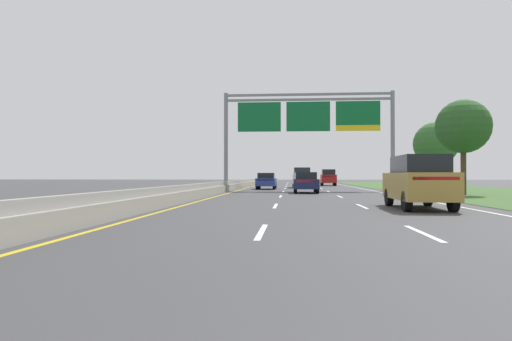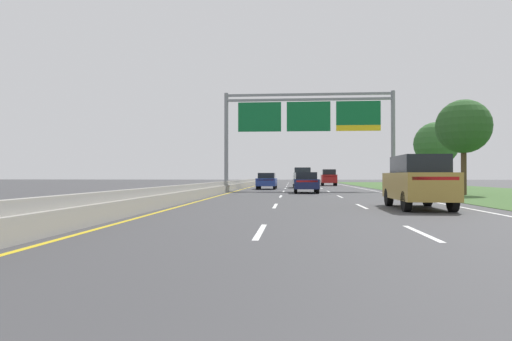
% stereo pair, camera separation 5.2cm
% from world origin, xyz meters
% --- Properties ---
extents(ground_plane, '(220.00, 220.00, 0.00)m').
position_xyz_m(ground_plane, '(0.00, 35.00, 0.00)').
color(ground_plane, '#3D3D3F').
extents(lane_striping, '(11.96, 106.00, 0.01)m').
position_xyz_m(lane_striping, '(0.00, 34.54, 0.00)').
color(lane_striping, white).
rests_on(lane_striping, ground).
extents(grass_verge_right, '(14.00, 110.00, 0.02)m').
position_xyz_m(grass_verge_right, '(13.95, 35.00, 0.01)').
color(grass_verge_right, '#3D602D').
rests_on(grass_verge_right, ground).
extents(median_barrier_concrete, '(0.60, 110.00, 0.85)m').
position_xyz_m(median_barrier_concrete, '(-6.60, 35.00, 0.35)').
color(median_barrier_concrete, '#99968E').
rests_on(median_barrier_concrete, ground).
extents(overhead_sign_gantry, '(15.06, 0.42, 8.74)m').
position_xyz_m(overhead_sign_gantry, '(0.30, 40.02, 6.20)').
color(overhead_sign_gantry, gray).
rests_on(overhead_sign_gantry, ground).
extents(pickup_truck_white, '(2.13, 5.45, 2.20)m').
position_xyz_m(pickup_truck_white, '(-0.02, 49.21, 1.07)').
color(pickup_truck_white, silver).
rests_on(pickup_truck_white, ground).
extents(car_gold_right_lane_suv, '(1.95, 4.72, 2.11)m').
position_xyz_m(car_gold_right_lane_suv, '(3.88, 18.32, 1.10)').
color(car_gold_right_lane_suv, '#A38438').
rests_on(car_gold_right_lane_suv, ground).
extents(car_navy_centre_lane_sedan, '(1.85, 4.41, 1.57)m').
position_xyz_m(car_navy_centre_lane_sedan, '(-0.08, 34.59, 0.82)').
color(car_navy_centre_lane_sedan, '#161E47').
rests_on(car_navy_centre_lane_sedan, ground).
extents(car_blue_left_lane_sedan, '(1.86, 4.41, 1.57)m').
position_xyz_m(car_blue_left_lane_sedan, '(-3.60, 43.60, 0.82)').
color(car_blue_left_lane_sedan, navy).
rests_on(car_blue_left_lane_sedan, ground).
extents(car_red_right_lane_suv, '(2.01, 4.74, 2.11)m').
position_xyz_m(car_red_right_lane_suv, '(3.59, 59.45, 1.10)').
color(car_red_right_lane_suv, maroon).
rests_on(car_red_right_lane_suv, ground).
extents(roadside_tree_mid, '(3.62, 3.62, 6.45)m').
position_xyz_m(roadside_tree_mid, '(10.40, 31.33, 4.61)').
color(roadside_tree_mid, '#4C3823').
rests_on(roadside_tree_mid, ground).
extents(roadside_tree_far, '(4.20, 4.20, 6.47)m').
position_xyz_m(roadside_tree_far, '(12.65, 44.49, 4.35)').
color(roadside_tree_far, '#4C3823').
rests_on(roadside_tree_far, ground).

